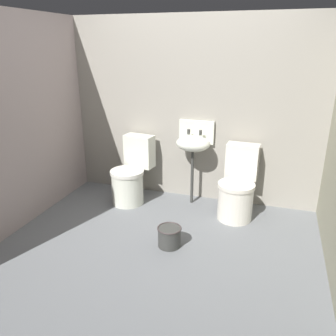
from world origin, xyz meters
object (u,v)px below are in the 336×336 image
(sink, at_px, (194,143))
(bucket, at_px, (169,236))
(toilet_left, at_px, (131,176))
(toilet_right, at_px, (237,189))

(sink, relative_size, bucket, 4.21)
(toilet_left, xyz_separation_m, toilet_right, (1.28, -0.00, 0.00))
(toilet_left, bearing_deg, toilet_right, -171.73)
(toilet_left, height_order, bucket, toilet_left)
(toilet_right, relative_size, sink, 0.79)
(toilet_left, xyz_separation_m, sink, (0.72, 0.19, 0.43))
(toilet_right, height_order, bucket, toilet_right)
(toilet_left, height_order, sink, sink)
(toilet_left, relative_size, toilet_right, 1.00)
(sink, bearing_deg, toilet_left, -165.47)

